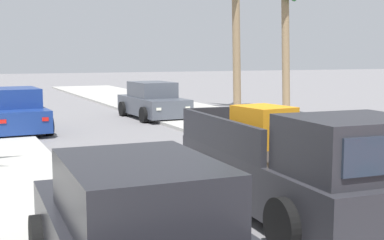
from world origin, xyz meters
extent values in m
cube|color=#B2AFA8|center=(4.83, 12.00, 0.06)|extent=(4.78, 60.00, 0.12)
cube|color=silver|center=(3.84, 12.00, 0.05)|extent=(0.16, 60.00, 0.10)
cube|color=#28282D|center=(0.38, 5.46, 0.60)|extent=(2.24, 5.21, 0.80)
cube|color=#28282D|center=(0.28, 3.86, 1.40)|extent=(1.81, 1.60, 0.80)
cube|color=#283342|center=(0.33, 4.62, 1.42)|extent=(1.38, 0.15, 0.44)
cube|color=#28282D|center=(1.34, 6.26, 1.28)|extent=(0.31, 3.30, 0.56)
cube|color=#28282D|center=(-0.47, 6.38, 1.28)|extent=(0.31, 3.30, 0.56)
cube|color=#28282D|center=(0.54, 7.97, 1.28)|extent=(1.88, 0.22, 0.56)
cube|color=silver|center=(0.55, 8.06, 0.44)|extent=(1.83, 0.23, 0.20)
cylinder|color=black|center=(-0.69, 4.00, 0.38)|extent=(0.31, 0.77, 0.76)
cylinder|color=black|center=(1.45, 6.80, 0.38)|extent=(0.31, 0.77, 0.76)
cylinder|color=black|center=(-0.51, 6.92, 0.38)|extent=(0.31, 0.77, 0.76)
cube|color=red|center=(1.29, 7.98, 0.74)|extent=(0.22, 0.05, 0.18)
cube|color=red|center=(-0.20, 8.07, 0.74)|extent=(0.22, 0.05, 0.18)
cube|color=orange|center=(0.44, 6.35, 1.36)|extent=(0.92, 1.08, 0.72)
cube|color=black|center=(-2.88, 3.51, 1.22)|extent=(1.59, 2.15, 0.64)
cube|color=#283342|center=(-2.85, 4.48, 1.20)|extent=(1.37, 0.13, 0.52)
cube|color=#283342|center=(-2.91, 2.54, 1.20)|extent=(1.34, 0.13, 0.50)
cylinder|color=black|center=(-3.73, 4.94, 0.32)|extent=(0.24, 0.65, 0.64)
cylinder|color=black|center=(-1.93, 4.88, 0.32)|extent=(0.24, 0.65, 0.64)
cube|color=white|center=(-3.42, 5.74, 0.61)|extent=(0.20, 0.05, 0.10)
cube|color=white|center=(-2.19, 5.70, 0.61)|extent=(0.20, 0.05, 0.10)
cube|color=navy|center=(-2.85, 17.13, 0.54)|extent=(1.93, 4.27, 0.72)
cube|color=navy|center=(-2.84, 17.03, 1.22)|extent=(1.60, 2.16, 0.64)
cube|color=#283342|center=(-2.88, 17.99, 1.20)|extent=(1.37, 0.13, 0.52)
cube|color=#283342|center=(-2.80, 16.06, 1.20)|extent=(1.34, 0.13, 0.50)
cylinder|color=black|center=(-2.00, 18.46, 0.32)|extent=(0.25, 0.65, 0.64)
cylinder|color=black|center=(-1.89, 15.86, 0.32)|extent=(0.25, 0.65, 0.64)
cube|color=red|center=(-3.39, 14.99, 0.64)|extent=(0.20, 0.05, 0.12)
cube|color=red|center=(-2.13, 15.04, 0.64)|extent=(0.20, 0.05, 0.12)
cube|color=white|center=(-2.31, 19.26, 0.61)|extent=(0.20, 0.05, 0.10)
cube|color=#474C56|center=(2.91, 18.96, 0.54)|extent=(1.90, 4.26, 0.72)
cube|color=#474C56|center=(2.90, 19.06, 1.22)|extent=(1.59, 2.15, 0.64)
cube|color=#283342|center=(2.94, 18.09, 1.20)|extent=(1.37, 0.12, 0.52)
cube|color=#283342|center=(2.87, 20.03, 1.20)|extent=(1.34, 0.12, 0.50)
cylinder|color=black|center=(3.85, 17.68, 0.32)|extent=(0.24, 0.65, 0.64)
cylinder|color=black|center=(2.05, 17.63, 0.32)|extent=(0.24, 0.65, 0.64)
cylinder|color=black|center=(3.77, 20.29, 0.32)|extent=(0.24, 0.65, 0.64)
cylinder|color=black|center=(1.96, 20.23, 0.32)|extent=(0.24, 0.65, 0.64)
cube|color=red|center=(3.47, 21.09, 0.64)|extent=(0.20, 0.05, 0.12)
cube|color=white|center=(3.59, 16.87, 0.61)|extent=(0.20, 0.05, 0.10)
cube|color=red|center=(2.21, 21.04, 0.64)|extent=(0.20, 0.05, 0.12)
cube|color=white|center=(2.36, 16.83, 0.61)|extent=(0.20, 0.05, 0.10)
cylinder|color=#846B4C|center=(6.59, 14.64, 2.94)|extent=(0.28, 0.63, 5.89)
cylinder|color=#846B4C|center=(7.53, 20.07, 3.47)|extent=(0.37, 0.73, 6.95)
camera|label=1|loc=(-4.56, -1.55, 2.62)|focal=48.27mm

